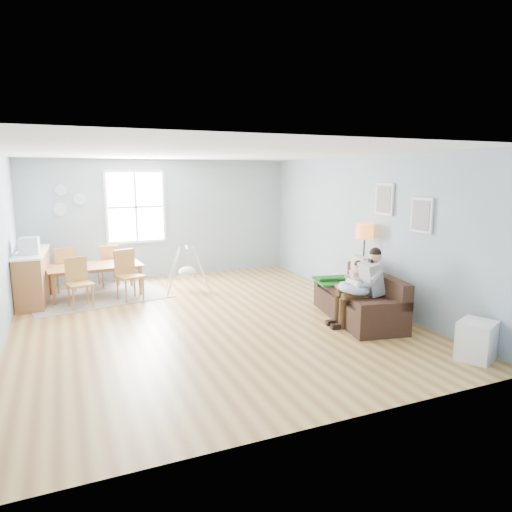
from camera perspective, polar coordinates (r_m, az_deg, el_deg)
name	(u,v)px	position (r m, az deg, el deg)	size (l,w,h in m)	color
room	(207,171)	(7.26, -6.17, 10.51)	(8.40, 9.40, 3.90)	olive
window	(136,207)	(10.54, -14.81, 5.94)	(1.32, 0.08, 1.62)	white
pictures	(402,207)	(7.81, 17.79, 5.87)	(0.05, 1.34, 0.74)	white
wall_plates	(67,200)	(10.43, -22.55, 6.45)	(0.67, 0.02, 0.66)	#A3BCC4
sofa	(361,303)	(7.78, 12.99, -5.70)	(1.17, 2.06, 0.79)	black
green_throw	(342,281)	(8.26, 10.64, -3.08)	(0.89, 0.72, 0.04)	#135414
beige_pillow	(360,270)	(8.20, 12.86, -1.70)	(0.13, 0.47, 0.47)	#BAAF8E
father	(362,284)	(7.38, 13.16, -3.45)	(0.90, 0.46, 1.24)	gray
nursing_pillow	(354,288)	(7.34, 12.12, -3.97)	(0.49, 0.49, 0.13)	silver
infant	(353,283)	(7.35, 12.02, -3.34)	(0.13, 0.34, 0.13)	silver
toddler	(353,278)	(7.81, 12.03, -2.73)	(0.50, 0.33, 0.74)	white
floor_lamp	(364,238)	(8.34, 13.40, 2.16)	(0.30, 0.30, 1.51)	black
storage_cube	(476,341)	(6.64, 25.83, -9.49)	(0.59, 0.56, 0.51)	white
rug	(97,295)	(9.60, -19.29, -4.65)	(2.53, 1.92, 0.01)	gray
dining_table	(96,280)	(9.53, -19.40, -2.90)	(1.75, 0.98, 0.62)	brown
chair_sw	(78,279)	(8.79, -21.32, -2.73)	(0.49, 0.49, 0.90)	#A47A38
chair_se	(128,271)	(9.02, -15.76, -1.85)	(0.55, 0.55, 0.96)	#A47A38
chair_nw	(64,267)	(9.99, -22.86, -1.26)	(0.52, 0.52, 0.93)	#A47A38
chair_ne	(109,263)	(10.20, -17.91, -0.84)	(0.46, 0.46, 0.89)	#A47A38
counter	(33,276)	(9.52, -26.09, -2.28)	(0.61, 1.75, 0.96)	brown
monitor	(29,246)	(9.09, -26.53, 1.16)	(0.35, 0.33, 0.30)	silver
baby_swing	(188,271)	(9.48, -8.56, -1.90)	(1.04, 1.05, 0.90)	silver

